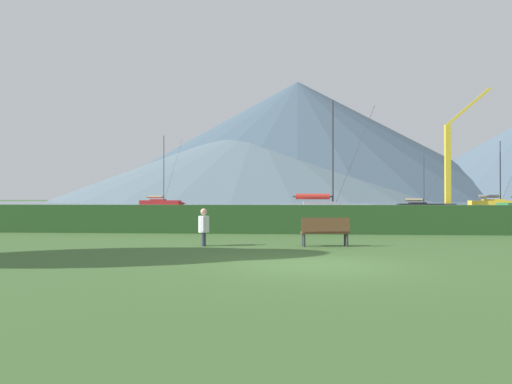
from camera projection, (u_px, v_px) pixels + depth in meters
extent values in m
plane|color=#3D602D|center=(316.00, 265.00, 12.03)|extent=(1000.00, 1000.00, 0.00)
cube|color=slate|center=(300.00, 204.00, 148.55)|extent=(320.00, 246.00, 0.00)
cube|color=#284C23|center=(307.00, 219.00, 23.00)|extent=(80.00, 1.20, 1.29)
cube|color=black|center=(420.00, 207.00, 66.91)|extent=(5.70, 1.96, 0.90)
cone|color=black|center=(445.00, 207.00, 66.64)|extent=(0.98, 0.76, 0.76)
cube|color=black|center=(418.00, 205.00, 66.94)|extent=(2.12, 1.37, 0.57)
cylinder|color=#333338|center=(424.00, 181.00, 66.91)|extent=(0.11, 0.11, 6.84)
cylinder|color=#333338|center=(414.00, 200.00, 66.99)|extent=(2.56, 0.10, 0.10)
cylinder|color=tan|center=(414.00, 200.00, 66.99)|extent=(2.18, 0.36, 0.36)
cylinder|color=#333338|center=(434.00, 182.00, 66.80)|extent=(2.71, 0.03, 6.50)
cube|color=gold|center=(496.00, 204.00, 80.33)|extent=(8.00, 3.09, 1.24)
cube|color=gold|center=(493.00, 202.00, 80.40)|extent=(3.01, 2.03, 0.79)
cylinder|color=#333338|center=(500.00, 173.00, 80.31)|extent=(0.16, 0.16, 10.00)
cylinder|color=#333338|center=(489.00, 196.00, 80.49)|extent=(3.54, 0.31, 0.13)
cylinder|color=gray|center=(489.00, 196.00, 80.49)|extent=(3.03, 0.64, 0.49)
cube|color=red|center=(160.00, 203.00, 98.97)|extent=(7.76, 2.89, 1.21)
cone|color=red|center=(183.00, 203.00, 98.75)|extent=(1.35, 1.07, 1.03)
cube|color=#A52020|center=(158.00, 201.00, 99.00)|extent=(2.91, 1.94, 0.77)
cylinder|color=#333338|center=(164.00, 169.00, 99.02)|extent=(0.15, 0.15, 13.16)
cylinder|color=#333338|center=(155.00, 197.00, 99.04)|extent=(3.46, 0.25, 0.13)
cylinder|color=tan|center=(155.00, 197.00, 99.04)|extent=(2.95, 0.58, 0.48)
cylinder|color=#333338|center=(173.00, 171.00, 98.93)|extent=(3.65, 0.16, 12.51)
cube|color=#9E9EA3|center=(325.00, 211.00, 40.73)|extent=(7.18, 2.61, 1.12)
cone|color=#9E9EA3|center=(377.00, 211.00, 40.49)|extent=(1.24, 0.98, 0.95)
cube|color=gray|center=(320.00, 206.00, 40.76)|extent=(2.69, 1.77, 0.71)
cylinder|color=#333338|center=(333.00, 155.00, 40.75)|extent=(0.14, 0.14, 8.88)
cylinder|color=#333338|center=(313.00, 197.00, 40.81)|extent=(3.21, 0.20, 0.12)
cylinder|color=red|center=(313.00, 197.00, 40.81)|extent=(2.74, 0.51, 0.45)
cylinder|color=#333338|center=(354.00, 158.00, 40.65)|extent=(3.39, 0.11, 8.45)
cube|color=brown|center=(325.00, 233.00, 16.80)|extent=(1.61, 0.62, 0.06)
cube|color=brown|center=(326.00, 225.00, 16.62)|extent=(1.58, 0.30, 0.45)
cylinder|color=#333338|center=(345.00, 239.00, 16.98)|extent=(0.08, 0.08, 0.45)
cylinder|color=#333338|center=(303.00, 239.00, 16.94)|extent=(0.08, 0.08, 0.45)
cylinder|color=#333338|center=(347.00, 240.00, 16.65)|extent=(0.08, 0.08, 0.45)
cylinder|color=#333338|center=(304.00, 240.00, 16.61)|extent=(0.08, 0.08, 0.45)
cylinder|color=#2D3347|center=(204.00, 239.00, 16.86)|extent=(0.14, 0.14, 0.45)
cylinder|color=#2D3347|center=(204.00, 239.00, 17.03)|extent=(0.14, 0.14, 0.45)
cylinder|color=silver|center=(204.00, 224.00, 16.95)|extent=(0.36, 0.36, 0.55)
cylinder|color=silver|center=(204.00, 224.00, 16.71)|extent=(0.09, 0.09, 0.49)
cylinder|color=silver|center=(204.00, 223.00, 17.19)|extent=(0.09, 0.09, 0.49)
sphere|color=tan|center=(204.00, 212.00, 16.96)|extent=(0.22, 0.22, 0.22)
cube|color=#333338|center=(448.00, 206.00, 78.28)|extent=(2.00, 2.00, 0.80)
cube|color=gold|center=(448.00, 164.00, 78.36)|extent=(0.80, 0.80, 12.19)
cube|color=gold|center=(469.00, 106.00, 78.21)|extent=(6.65, 0.36, 5.81)
cone|color=slate|center=(256.00, 163.00, 303.88)|extent=(233.56, 233.56, 45.81)
cone|color=#425666|center=(297.00, 141.00, 347.59)|extent=(282.68, 282.68, 81.65)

